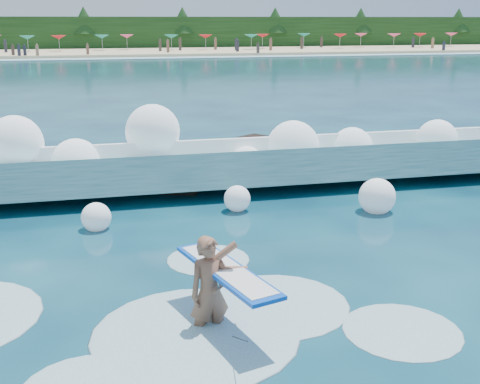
% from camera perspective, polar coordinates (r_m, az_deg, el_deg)
% --- Properties ---
extents(ground, '(200.00, 200.00, 0.00)m').
position_cam_1_polar(ground, '(10.63, -5.43, -9.69)').
color(ground, '#07283F').
rests_on(ground, ground).
extents(beach, '(140.00, 20.00, 0.40)m').
position_cam_1_polar(beach, '(87.61, -13.00, 12.78)').
color(beach, tan).
rests_on(beach, ground).
extents(wet_band, '(140.00, 5.00, 0.08)m').
position_cam_1_polar(wet_band, '(76.64, -12.84, 12.25)').
color(wet_band, silver).
rests_on(wet_band, ground).
extents(treeline, '(140.00, 4.00, 5.00)m').
position_cam_1_polar(treeline, '(97.53, -13.19, 14.41)').
color(treeline, black).
rests_on(treeline, ground).
extents(breaking_wave, '(19.32, 2.95, 1.67)m').
position_cam_1_polar(breaking_wave, '(17.01, -3.99, 2.34)').
color(breaking_wave, teal).
rests_on(breaking_wave, ground).
extents(rock_cluster, '(8.04, 3.13, 1.23)m').
position_cam_1_polar(rock_cluster, '(17.68, -8.07, 2.12)').
color(rock_cluster, black).
rests_on(rock_cluster, ground).
extents(surfer_with_board, '(1.26, 2.97, 1.80)m').
position_cam_1_polar(surfer_with_board, '(9.29, -2.51, -9.06)').
color(surfer_with_board, brown).
rests_on(surfer_with_board, ground).
extents(wave_spray, '(15.12, 4.98, 2.41)m').
position_cam_1_polar(wave_spray, '(16.78, -4.68, 3.97)').
color(wave_spray, white).
rests_on(wave_spray, ground).
extents(surf_foam, '(9.27, 5.70, 0.16)m').
position_cam_1_polar(surf_foam, '(9.81, -8.78, -12.13)').
color(surf_foam, silver).
rests_on(surf_foam, ground).
extents(beach_umbrellas, '(112.56, 6.86, 0.50)m').
position_cam_1_polar(beach_umbrellas, '(89.30, -13.09, 14.15)').
color(beach_umbrellas, '#EA4478').
rests_on(beach_umbrellas, ground).
extents(beachgoers, '(106.40, 13.91, 1.93)m').
position_cam_1_polar(beachgoers, '(84.48, -10.49, 13.38)').
color(beachgoers, '#3F332D').
rests_on(beachgoers, ground).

